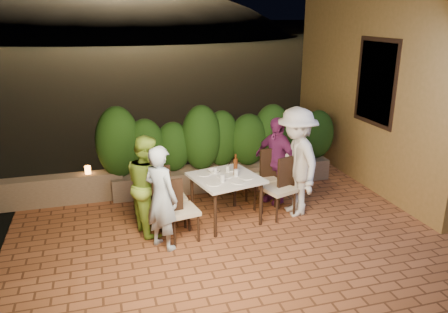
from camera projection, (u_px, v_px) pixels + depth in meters
name	position (u px, v px, depth m)	size (l,w,h in m)	color
ground	(255.00, 246.00, 6.30)	(400.00, 400.00, 0.00)	black
terrace_floor	(244.00, 233.00, 6.77)	(7.00, 6.00, 0.15)	brown
building_wall	(400.00, 50.00, 8.28)	(1.60, 5.00, 5.00)	#A17B3F
window_pane	(377.00, 82.00, 7.78)	(0.08, 1.00, 1.40)	black
window_frame	(377.00, 82.00, 7.78)	(0.06, 1.15, 1.55)	black
planter	(224.00, 176.00, 8.38)	(4.20, 0.55, 0.40)	brown
hedge	(224.00, 138.00, 8.14)	(4.00, 0.70, 1.10)	#18380F
parapet	(58.00, 190.00, 7.57)	(2.20, 0.30, 0.50)	brown
hill	(125.00, 65.00, 62.81)	(52.00, 40.00, 22.00)	black
dining_table	(226.00, 199.00, 6.90)	(0.97, 0.97, 0.75)	white
plate_nw	(214.00, 184.00, 6.49)	(0.22, 0.22, 0.01)	white
plate_sw	(204.00, 174.00, 6.87)	(0.21, 0.21, 0.01)	white
plate_ne	(246.00, 177.00, 6.74)	(0.24, 0.24, 0.01)	white
plate_se	(233.00, 169.00, 7.09)	(0.23, 0.23, 0.01)	white
plate_centre	(224.00, 176.00, 6.79)	(0.24, 0.24, 0.01)	white
plate_front	(238.00, 182.00, 6.56)	(0.21, 0.21, 0.01)	white
glass_nw	(222.00, 178.00, 6.56)	(0.07, 0.07, 0.12)	silver
glass_sw	(215.00, 171.00, 6.91)	(0.06, 0.06, 0.10)	silver
glass_ne	(236.00, 173.00, 6.78)	(0.07, 0.07, 0.11)	silver
glass_se	(228.00, 169.00, 6.96)	(0.06, 0.06, 0.11)	silver
beer_bottle	(236.00, 164.00, 6.83)	(0.07, 0.07, 0.34)	#47200B
bowl	(214.00, 171.00, 6.97)	(0.18, 0.18, 0.05)	white
chair_left_front	(182.00, 209.00, 6.30)	(0.44, 0.44, 0.96)	black
chair_left_back	(170.00, 196.00, 6.72)	(0.46, 0.46, 0.99)	black
chair_right_front	(279.00, 188.00, 7.04)	(0.45, 0.45, 0.98)	black
chair_right_back	(261.00, 177.00, 7.45)	(0.47, 0.47, 1.00)	black
diner_blue	(161.00, 198.00, 6.00)	(0.55, 0.36, 1.50)	#A8C0D8
diner_green	(148.00, 184.00, 6.47)	(0.73, 0.57, 1.51)	#91C03C
diner_white	(296.00, 162.00, 7.01)	(1.15, 0.66, 1.79)	silver
diner_purple	(276.00, 160.00, 7.50)	(0.89, 0.37, 1.52)	#7C2971
parapet_lamp	(88.00, 170.00, 7.61)	(0.10, 0.10, 0.14)	orange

